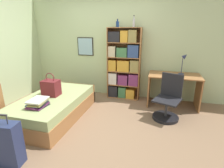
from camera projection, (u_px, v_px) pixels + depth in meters
The scene contains 12 objects.
ground_plane at pixel (86, 121), 3.43m from camera, with size 14.00×14.00×0.00m, color #84664C.
wall_back at pixel (109, 46), 4.54m from camera, with size 10.00×0.09×2.60m.
bed at pixel (55, 106), 3.56m from camera, with size 1.05×1.86×0.45m.
handbag at pixel (51, 88), 3.48m from camera, with size 0.32×0.24×0.46m.
book_stack_on_bed at pixel (38, 103), 3.00m from camera, with size 0.31×0.39×0.13m.
suitcase at pixel (3, 144), 2.28m from camera, with size 0.50×0.25×0.74m.
bookcase at pixel (124, 65), 4.37m from camera, with size 0.81×0.29×1.77m.
bottle_green at pixel (118, 24), 4.11m from camera, with size 0.08×0.08×0.18m.
bottle_brown at pixel (134, 23), 4.06m from camera, with size 0.06×0.06×0.26m.
desk at pixel (174, 85), 4.00m from camera, with size 1.13×0.66×0.74m.
desk_lamp at pixel (184, 60), 3.90m from camera, with size 0.17×0.12×0.48m.
desk_chair at pixel (167, 105), 3.48m from camera, with size 0.59×0.59×0.89m.
Camera 1 is at (1.32, -2.80, 1.74)m, focal length 28.00 mm.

